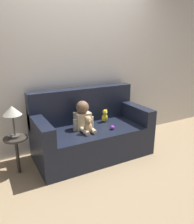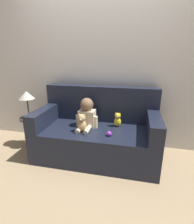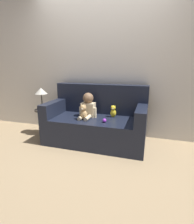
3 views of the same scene
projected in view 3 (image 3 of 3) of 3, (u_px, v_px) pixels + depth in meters
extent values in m
plane|color=#9E8460|center=(96.00, 142.00, 2.99)|extent=(12.00, 12.00, 0.00)
cube|color=silver|center=(104.00, 63.00, 3.11)|extent=(8.00, 0.05, 2.60)
cube|color=black|center=(96.00, 130.00, 2.94)|extent=(1.63, 0.82, 0.43)
cube|color=black|center=(101.00, 99.00, 3.11)|extent=(1.63, 0.18, 0.51)
cube|color=black|center=(56.00, 107.00, 3.06)|extent=(0.16, 0.82, 0.23)
cube|color=black|center=(142.00, 114.00, 2.64)|extent=(0.16, 0.82, 0.23)
cube|color=beige|center=(88.00, 110.00, 2.92)|extent=(0.21, 0.16, 0.23)
sphere|color=brown|center=(88.00, 98.00, 2.87)|extent=(0.18, 0.18, 0.18)
cylinder|color=beige|center=(81.00, 117.00, 2.79)|extent=(0.06, 0.20, 0.06)
cylinder|color=beige|center=(88.00, 118.00, 2.76)|extent=(0.06, 0.20, 0.06)
cylinder|color=beige|center=(81.00, 111.00, 2.94)|extent=(0.05, 0.05, 0.16)
cylinder|color=beige|center=(95.00, 113.00, 2.87)|extent=(0.05, 0.05, 0.16)
ellipsoid|color=tan|center=(84.00, 115.00, 2.76)|extent=(0.12, 0.10, 0.16)
sphere|color=tan|center=(83.00, 108.00, 2.72)|extent=(0.10, 0.10, 0.10)
sphere|color=tan|center=(81.00, 105.00, 2.72)|extent=(0.03, 0.03, 0.03)
sphere|color=tan|center=(85.00, 106.00, 2.70)|extent=(0.03, 0.03, 0.03)
sphere|color=beige|center=(82.00, 109.00, 2.69)|extent=(0.03, 0.03, 0.03)
cylinder|color=tan|center=(80.00, 118.00, 2.77)|extent=(0.04, 0.06, 0.04)
cylinder|color=tan|center=(86.00, 119.00, 2.74)|extent=(0.04, 0.06, 0.04)
ellipsoid|color=yellow|center=(113.00, 113.00, 2.90)|extent=(0.10, 0.08, 0.13)
sphere|color=yellow|center=(113.00, 108.00, 2.87)|extent=(0.08, 0.08, 0.08)
sphere|color=yellow|center=(112.00, 106.00, 2.87)|extent=(0.02, 0.02, 0.02)
sphere|color=yellow|center=(115.00, 106.00, 2.85)|extent=(0.02, 0.02, 0.02)
sphere|color=beige|center=(113.00, 109.00, 2.84)|extent=(0.03, 0.03, 0.03)
sphere|color=purple|center=(104.00, 120.00, 2.63)|extent=(0.06, 0.06, 0.06)
cylinder|color=#332D28|center=(43.00, 110.00, 3.21)|extent=(0.29, 0.29, 0.03)
cylinder|color=#332D28|center=(44.00, 123.00, 3.27)|extent=(0.04, 0.04, 0.46)
cylinder|color=#4C4742|center=(42.00, 109.00, 3.20)|extent=(0.12, 0.12, 0.03)
cylinder|color=#4C4742|center=(42.00, 101.00, 3.16)|extent=(0.02, 0.02, 0.26)
cone|color=#B7B2A3|center=(41.00, 91.00, 3.12)|extent=(0.22, 0.22, 0.11)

